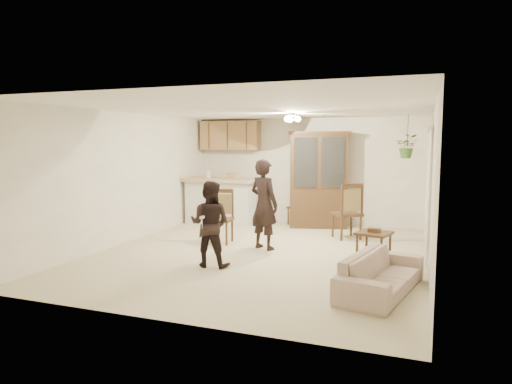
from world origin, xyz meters
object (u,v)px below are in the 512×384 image
(side_table, at_px, (374,248))
(chair_bar, at_px, (220,228))
(chair_hutch_left, at_px, (298,213))
(child, at_px, (210,224))
(chair_hutch_right, at_px, (347,223))
(sofa, at_px, (381,265))
(china_hutch, at_px, (318,180))
(adult, at_px, (264,200))

(side_table, relative_size, chair_bar, 0.58)
(side_table, xyz_separation_m, chair_hutch_left, (-2.05, 3.11, -0.02))
(child, bearing_deg, chair_bar, -75.47)
(side_table, bearing_deg, chair_hutch_right, 110.75)
(child, relative_size, side_table, 2.26)
(sofa, relative_size, china_hutch, 0.86)
(side_table, height_order, chair_hutch_right, chair_hutch_right)
(china_hutch, height_order, side_table, china_hutch)
(sofa, bearing_deg, adult, 63.89)
(child, bearing_deg, china_hutch, -107.35)
(sofa, height_order, side_table, sofa)
(sofa, relative_size, child, 1.39)
(chair_hutch_left, relative_size, chair_hutch_right, 0.81)
(adult, distance_m, chair_bar, 1.14)
(adult, distance_m, chair_hutch_right, 2.00)
(sofa, height_order, china_hutch, china_hutch)
(sofa, bearing_deg, chair_hutch_left, 39.85)
(sofa, bearing_deg, child, 94.26)
(side_table, xyz_separation_m, chair_hutch_right, (-0.72, 1.91, 0.04))
(china_hutch, relative_size, chair_bar, 2.11)
(adult, bearing_deg, side_table, -170.46)
(adult, xyz_separation_m, child, (-0.41, -1.39, -0.22))
(sofa, xyz_separation_m, china_hutch, (-1.77, 4.24, 0.71))
(sofa, height_order, adult, adult)
(sofa, bearing_deg, chair_bar, 71.10)
(sofa, xyz_separation_m, child, (-2.63, 0.38, 0.31))
(sofa, xyz_separation_m, adult, (-2.22, 1.77, 0.53))
(adult, distance_m, side_table, 2.14)
(child, distance_m, chair_hutch_left, 4.06)
(child, xyz_separation_m, chair_bar, (-0.54, 1.56, -0.38))
(chair_hutch_right, bearing_deg, child, 24.34)
(side_table, relative_size, chair_hutch_left, 0.65)
(adult, bearing_deg, chair_hutch_right, -108.58)
(sofa, distance_m, side_table, 1.32)
(sofa, relative_size, chair_bar, 1.82)
(child, relative_size, chair_hutch_right, 1.20)
(china_hutch, relative_size, chair_hutch_left, 2.37)
(adult, height_order, china_hutch, china_hutch)
(sofa, distance_m, child, 2.67)
(sofa, bearing_deg, chair_hutch_right, 29.02)
(sofa, xyz_separation_m, chair_hutch_left, (-2.28, 4.40, -0.11))
(adult, height_order, chair_hutch_left, adult)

